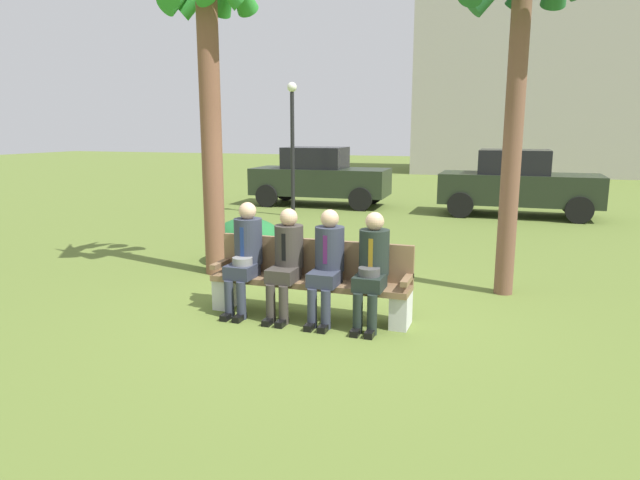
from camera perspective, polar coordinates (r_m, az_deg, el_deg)
The scene contains 12 objects.
ground_plane at distance 6.96m, azimuth 0.38°, elevation -7.16°, with size 80.00×80.00×0.00m, color #5D712E.
park_bench at distance 6.70m, azimuth -0.95°, elevation -3.99°, with size 2.40×0.44×0.90m.
seated_man_leftmost at distance 6.81m, azimuth -7.60°, elevation -1.22°, with size 0.34×0.72×1.33m.
seated_man_centerleft at distance 6.60m, azimuth -3.44°, elevation -1.75°, with size 0.34×0.72×1.28m.
seated_man_centerright at distance 6.43m, azimuth 0.74°, elevation -2.03°, with size 0.34×0.72×1.29m.
seated_man_rightmost at distance 6.28m, azimuth 5.29°, elevation -2.43°, with size 0.34×0.72×1.29m.
palm_tree_tall at distance 8.72m, azimuth -11.40°, elevation 20.06°, with size 1.55×1.55×4.90m.
shrub_near_bench at distance 9.40m, azimuth -7.36°, elevation -0.04°, with size 1.20×1.10×0.75m, color #216A32.
parked_car_near at distance 16.35m, azimuth -0.06°, elevation 6.44°, with size 3.95×1.82×1.68m.
parked_car_far at distance 15.19m, azimuth 19.43°, elevation 5.45°, with size 3.90×1.71×1.68m.
street_lamp at distance 14.28m, azimuth -2.82°, elevation 10.64°, with size 0.24×0.24×3.32m.
building_backdrop at distance 30.96m, azimuth 22.33°, elevation 15.41°, with size 13.14×6.54×9.75m.
Camera 1 is at (2.11, -6.26, 2.19)m, focal length 31.55 mm.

